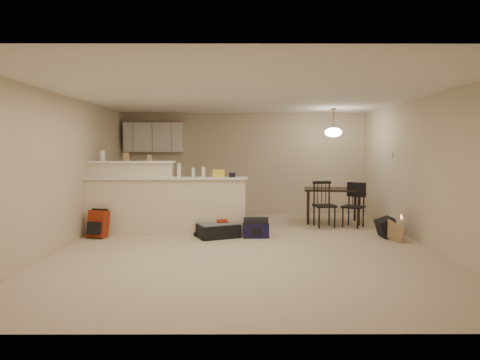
{
  "coord_description": "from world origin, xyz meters",
  "views": [
    {
      "loc": [
        -0.12,
        -7.14,
        1.62
      ],
      "look_at": [
        -0.1,
        0.7,
        1.05
      ],
      "focal_mm": 32.0,
      "sensor_mm": 36.0,
      "label": 1
    }
  ],
  "objects_px": {
    "navy_duffel": "(256,230)",
    "dining_chair_near": "(324,204)",
    "black_daypack": "(387,228)",
    "dining_table": "(332,193)",
    "pendant_lamp": "(333,132)",
    "dining_chair_far": "(353,206)",
    "suitcase": "(218,231)",
    "red_backpack": "(98,224)"
  },
  "relations": [
    {
      "from": "dining_chair_far",
      "to": "black_daypack",
      "type": "bearing_deg",
      "value": -34.53
    },
    {
      "from": "black_daypack",
      "to": "dining_chair_far",
      "type": "bearing_deg",
      "value": 16.92
    },
    {
      "from": "dining_chair_far",
      "to": "pendant_lamp",
      "type": "bearing_deg",
      "value": 157.27
    },
    {
      "from": "suitcase",
      "to": "navy_duffel",
      "type": "relative_size",
      "value": 1.55
    },
    {
      "from": "dining_chair_near",
      "to": "pendant_lamp",
      "type": "bearing_deg",
      "value": 52.53
    },
    {
      "from": "dining_table",
      "to": "pendant_lamp",
      "type": "relative_size",
      "value": 2.13
    },
    {
      "from": "navy_duffel",
      "to": "dining_table",
      "type": "bearing_deg",
      "value": 40.3
    },
    {
      "from": "dining_chair_near",
      "to": "black_daypack",
      "type": "height_order",
      "value": "dining_chair_near"
    },
    {
      "from": "pendant_lamp",
      "to": "red_backpack",
      "type": "distance_m",
      "value": 5.19
    },
    {
      "from": "red_backpack",
      "to": "navy_duffel",
      "type": "relative_size",
      "value": 1.06
    },
    {
      "from": "dining_chair_far",
      "to": "black_daypack",
      "type": "distance_m",
      "value": 1.12
    },
    {
      "from": "dining_table",
      "to": "dining_chair_near",
      "type": "height_order",
      "value": "dining_chair_near"
    },
    {
      "from": "dining_table",
      "to": "black_daypack",
      "type": "relative_size",
      "value": 3.38
    },
    {
      "from": "red_backpack",
      "to": "pendant_lamp",
      "type": "bearing_deg",
      "value": 32.46
    },
    {
      "from": "suitcase",
      "to": "pendant_lamp",
      "type": "bearing_deg",
      "value": 9.09
    },
    {
      "from": "pendant_lamp",
      "to": "dining_chair_far",
      "type": "xyz_separation_m",
      "value": [
        0.32,
        -0.54,
        -1.54
      ]
    },
    {
      "from": "pendant_lamp",
      "to": "dining_chair_near",
      "type": "xyz_separation_m",
      "value": [
        -0.28,
        -0.52,
        -1.52
      ]
    },
    {
      "from": "red_backpack",
      "to": "navy_duffel",
      "type": "bearing_deg",
      "value": 13.8
    },
    {
      "from": "dining_chair_far",
      "to": "black_daypack",
      "type": "height_order",
      "value": "dining_chair_far"
    },
    {
      "from": "dining_chair_near",
      "to": "suitcase",
      "type": "relative_size",
      "value": 1.31
    },
    {
      "from": "dining_chair_near",
      "to": "suitcase",
      "type": "bearing_deg",
      "value": -163.52
    },
    {
      "from": "dining_table",
      "to": "red_backpack",
      "type": "xyz_separation_m",
      "value": [
        -4.63,
        -1.56,
        -0.42
      ]
    },
    {
      "from": "dining_chair_far",
      "to": "suitcase",
      "type": "bearing_deg",
      "value": -122.76
    },
    {
      "from": "dining_chair_near",
      "to": "suitcase",
      "type": "height_order",
      "value": "dining_chair_near"
    },
    {
      "from": "dining_chair_near",
      "to": "dining_chair_far",
      "type": "bearing_deg",
      "value": -11.64
    },
    {
      "from": "navy_duffel",
      "to": "dining_chair_near",
      "type": "bearing_deg",
      "value": 33.9
    },
    {
      "from": "pendant_lamp",
      "to": "dining_chair_far",
      "type": "relative_size",
      "value": 0.69
    },
    {
      "from": "black_daypack",
      "to": "pendant_lamp",
      "type": "bearing_deg",
      "value": 21.25
    },
    {
      "from": "navy_duffel",
      "to": "black_daypack",
      "type": "distance_m",
      "value": 2.4
    },
    {
      "from": "dining_chair_near",
      "to": "red_backpack",
      "type": "height_order",
      "value": "dining_chair_near"
    },
    {
      "from": "navy_duffel",
      "to": "black_daypack",
      "type": "height_order",
      "value": "black_daypack"
    },
    {
      "from": "black_daypack",
      "to": "dining_table",
      "type": "bearing_deg",
      "value": 21.25
    },
    {
      "from": "pendant_lamp",
      "to": "dining_chair_far",
      "type": "bearing_deg",
      "value": -59.55
    },
    {
      "from": "dining_table",
      "to": "suitcase",
      "type": "bearing_deg",
      "value": -138.76
    },
    {
      "from": "pendant_lamp",
      "to": "dining_table",
      "type": "bearing_deg",
      "value": -63.43
    },
    {
      "from": "dining_table",
      "to": "dining_chair_far",
      "type": "relative_size",
      "value": 1.46
    },
    {
      "from": "suitcase",
      "to": "red_backpack",
      "type": "distance_m",
      "value": 2.2
    },
    {
      "from": "dining_table",
      "to": "suitcase",
      "type": "height_order",
      "value": "dining_table"
    },
    {
      "from": "suitcase",
      "to": "navy_duffel",
      "type": "xyz_separation_m",
      "value": [
        0.69,
        0.0,
        0.01
      ]
    },
    {
      "from": "dining_chair_far",
      "to": "suitcase",
      "type": "xyz_separation_m",
      "value": [
        -2.75,
        -1.02,
        -0.33
      ]
    },
    {
      "from": "pendant_lamp",
      "to": "dining_chair_near",
      "type": "bearing_deg",
      "value": -118.06
    },
    {
      "from": "dining_chair_near",
      "to": "red_backpack",
      "type": "relative_size",
      "value": 1.91
    }
  ]
}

